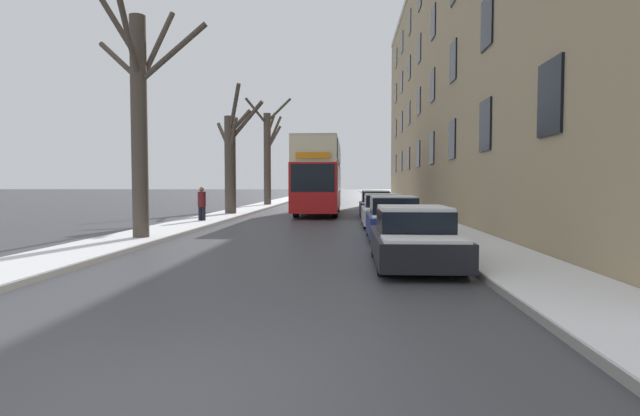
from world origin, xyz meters
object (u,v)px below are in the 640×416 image
Objects in this scene: parked_car_3 at (376,205)px; parked_car_0 at (414,238)px; bare_tree_left_2 at (268,153)px; parked_car_1 at (393,220)px; parked_car_2 at (383,211)px; bare_tree_left_0 at (139,114)px; pedestrian_left_sidewalk at (202,204)px; double_decker_bus at (319,173)px; bare_tree_left_1 at (231,157)px.

parked_car_0 is at bearing -90.00° from parked_car_3.
parked_car_1 is at bearing -71.33° from bare_tree_left_2.
parked_car_2 is 1.12× the size of parked_car_3.
bare_tree_left_2 is at bearing 90.03° from bare_tree_left_0.
bare_tree_left_2 is 15.87m from parked_car_3.
bare_tree_left_0 is at bearing 153.13° from parked_car_0.
parked_car_2 is at bearing -177.62° from pedestrian_left_sidewalk.
parked_car_1 is at bearing -76.37° from double_decker_bus.
bare_tree_left_0 reaches higher than parked_car_3.
pedestrian_left_sidewalk reaches higher than parked_car_2.
bare_tree_left_0 reaches higher than bare_tree_left_1.
parked_car_3 is at bearing 56.65° from bare_tree_left_0.
bare_tree_left_0 is 13.03m from bare_tree_left_1.
parked_car_1 is at bearing 152.25° from pedestrian_left_sidewalk.
bare_tree_left_0 is at bearing -89.97° from bare_tree_left_2.
bare_tree_left_0 is 25.53m from bare_tree_left_2.
parked_car_2 is at bearing 90.00° from parked_car_1.
bare_tree_left_0 is 0.78× the size of double_decker_bus.
pedestrian_left_sidewalk is (-8.42, 6.19, 0.28)m from parked_car_1.
bare_tree_left_2 is 25.99m from parked_car_1.
parked_car_1 is at bearing 90.00° from parked_car_0.
bare_tree_left_0 is 9.86m from parked_car_0.
pedestrian_left_sidewalk reaches higher than parked_car_1.
pedestrian_left_sidewalk is (-8.42, 0.91, 0.29)m from parked_car_2.
parked_car_0 is at bearing 134.73° from pedestrian_left_sidewalk.
pedestrian_left_sidewalk is at bearing -90.81° from bare_tree_left_1.
parked_car_0 is (3.37, -19.22, -1.91)m from double_decker_bus.
bare_tree_left_0 is 1.88× the size of parked_car_0.
parked_car_1 is 11.33m from parked_car_3.
bare_tree_left_0 is 1.84× the size of parked_car_2.
parked_car_2 is at bearing 90.00° from parked_car_0.
bare_tree_left_0 is at bearing -141.94° from parked_car_2.
parked_car_0 is (8.23, -29.70, -3.78)m from bare_tree_left_2.
bare_tree_left_1 is at bearing -82.26° from pedestrian_left_sidewalk.
bare_tree_left_1 is at bearing -157.66° from double_decker_bus.
bare_tree_left_2 is at bearing 113.33° from parked_car_2.
double_decker_bus is 2.58× the size of parked_car_1.
parked_car_3 is (0.00, 16.66, 0.05)m from parked_car_0.
parked_car_0 is at bearing -26.87° from bare_tree_left_0.
double_decker_bus is 19.60m from parked_car_0.
pedestrian_left_sidewalk is (-5.05, -7.70, -1.59)m from double_decker_bus.
bare_tree_left_1 is 12.57m from bare_tree_left_2.
bare_tree_left_1 is 1.90× the size of parked_car_3.
bare_tree_left_2 is (0.11, 12.53, 0.99)m from bare_tree_left_1.
bare_tree_left_2 is 2.08× the size of parked_car_2.
parked_car_3 is 9.87m from pedestrian_left_sidewalk.
parked_car_1 is at bearing -54.84° from bare_tree_left_1.
double_decker_bus is 2.43× the size of parked_car_0.
parked_car_3 is at bearing -3.52° from bare_tree_left_1.
bare_tree_left_0 is 15.35m from parked_car_3.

